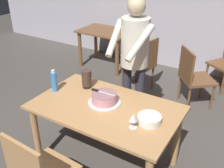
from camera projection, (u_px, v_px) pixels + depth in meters
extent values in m
plane|color=#4C4742|center=(106.00, 162.00, 2.99)|extent=(14.00, 14.00, 0.00)
cube|color=tan|center=(106.00, 107.00, 2.64)|extent=(1.47, 0.89, 0.03)
cylinder|color=tan|center=(36.00, 135.00, 2.84)|extent=(0.07, 0.07, 0.72)
cylinder|color=tan|center=(78.00, 104.00, 3.40)|extent=(0.07, 0.07, 0.72)
cylinder|color=tan|center=(177.00, 138.00, 2.80)|extent=(0.07, 0.07, 0.72)
cylinder|color=silver|center=(104.00, 102.00, 2.69)|extent=(0.34, 0.34, 0.01)
cylinder|color=#D18C93|center=(104.00, 98.00, 2.67)|extent=(0.26, 0.26, 0.09)
cylinder|color=#926267|center=(104.00, 94.00, 2.65)|extent=(0.25, 0.25, 0.01)
cube|color=silver|center=(106.00, 93.00, 2.63)|extent=(0.20, 0.02, 0.00)
cube|color=black|center=(95.00, 90.00, 2.69)|extent=(0.08, 0.02, 0.02)
cylinder|color=white|center=(149.00, 122.00, 2.39)|extent=(0.22, 0.22, 0.01)
cylinder|color=white|center=(149.00, 121.00, 2.39)|extent=(0.22, 0.22, 0.01)
cylinder|color=white|center=(149.00, 120.00, 2.38)|extent=(0.22, 0.22, 0.01)
cylinder|color=white|center=(149.00, 119.00, 2.38)|extent=(0.22, 0.22, 0.01)
cylinder|color=white|center=(149.00, 118.00, 2.38)|extent=(0.22, 0.22, 0.01)
cylinder|color=white|center=(149.00, 117.00, 2.37)|extent=(0.22, 0.22, 0.01)
cylinder|color=white|center=(150.00, 116.00, 2.37)|extent=(0.22, 0.22, 0.01)
cylinder|color=silver|center=(133.00, 127.00, 2.33)|extent=(0.07, 0.07, 0.00)
cylinder|color=silver|center=(133.00, 124.00, 2.31)|extent=(0.01, 0.01, 0.07)
cone|color=silver|center=(133.00, 117.00, 2.28)|extent=(0.08, 0.08, 0.07)
cylinder|color=#387AC6|center=(54.00, 82.00, 2.87)|extent=(0.07, 0.07, 0.22)
cylinder|color=silver|center=(53.00, 71.00, 2.82)|extent=(0.04, 0.04, 0.03)
cylinder|color=black|center=(87.00, 86.00, 2.98)|extent=(0.10, 0.10, 0.03)
cylinder|color=#3F2D23|center=(87.00, 78.00, 2.94)|extent=(0.11, 0.11, 0.18)
cylinder|color=#2D2D38|center=(139.00, 102.00, 3.24)|extent=(0.11, 0.11, 0.95)
cylinder|color=#2D2D38|center=(126.00, 98.00, 3.32)|extent=(0.11, 0.11, 0.95)
cylinder|color=beige|center=(135.00, 42.00, 2.93)|extent=(0.32, 0.32, 0.55)
sphere|color=tan|center=(137.00, 6.00, 2.75)|extent=(0.20, 0.20, 0.20)
cylinder|color=beige|center=(140.00, 43.00, 2.69)|extent=(0.17, 0.42, 0.34)
cylinder|color=beige|center=(115.00, 38.00, 2.84)|extent=(0.14, 0.42, 0.34)
cube|color=tan|center=(24.00, 166.00, 2.02)|extent=(0.44, 0.05, 0.45)
cube|color=brown|center=(105.00, 31.00, 5.05)|extent=(1.00, 0.70, 0.03)
cylinder|color=brown|center=(80.00, 50.00, 5.21)|extent=(0.07, 0.07, 0.71)
cylinder|color=brown|center=(117.00, 58.00, 4.82)|extent=(0.07, 0.07, 0.71)
cylinder|color=brown|center=(96.00, 42.00, 5.63)|extent=(0.07, 0.07, 0.71)
cylinder|color=brown|center=(131.00, 49.00, 5.23)|extent=(0.07, 0.07, 0.71)
cube|color=brown|center=(198.00, 79.00, 3.88)|extent=(0.62, 0.62, 0.04)
cylinder|color=brown|center=(201.00, 86.00, 4.16)|extent=(0.04, 0.04, 0.41)
cylinder|color=brown|center=(212.00, 98.00, 3.85)|extent=(0.04, 0.04, 0.41)
cylinder|color=brown|center=(179.00, 88.00, 4.12)|extent=(0.04, 0.04, 0.41)
cylinder|color=brown|center=(189.00, 100.00, 3.80)|extent=(0.04, 0.04, 0.41)
cube|color=brown|center=(187.00, 65.00, 3.74)|extent=(0.30, 0.36, 0.45)
cube|color=brown|center=(138.00, 65.00, 4.33)|extent=(0.52, 0.52, 0.04)
cylinder|color=brown|center=(122.00, 78.00, 4.42)|extent=(0.04, 0.04, 0.41)
cylinder|color=brown|center=(136.00, 71.00, 4.66)|extent=(0.04, 0.04, 0.41)
cylinder|color=brown|center=(140.00, 85.00, 4.21)|extent=(0.04, 0.04, 0.41)
cylinder|color=brown|center=(153.00, 77.00, 4.44)|extent=(0.04, 0.04, 0.41)
cube|color=brown|center=(149.00, 55.00, 4.09)|extent=(0.11, 0.44, 0.45)
cylinder|color=brown|center=(223.00, 84.00, 4.24)|extent=(0.04, 0.04, 0.41)
cylinder|color=brown|center=(206.00, 75.00, 4.53)|extent=(0.04, 0.04, 0.41)
cylinder|color=brown|center=(221.00, 71.00, 4.68)|extent=(0.04, 0.04, 0.41)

